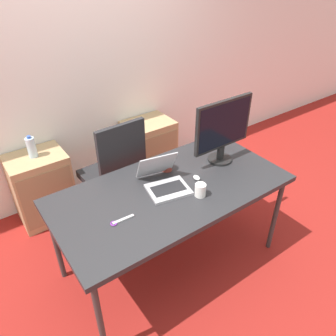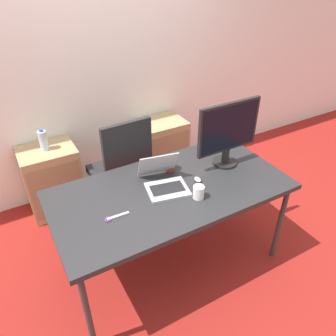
# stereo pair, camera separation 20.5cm
# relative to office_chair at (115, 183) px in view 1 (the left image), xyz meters

# --- Properties ---
(ground_plane) EXTENTS (14.00, 14.00, 0.00)m
(ground_plane) POSITION_rel_office_chair_xyz_m (0.10, -0.76, -0.41)
(ground_plane) COLOR maroon
(wall_back) EXTENTS (10.00, 0.05, 2.60)m
(wall_back) POSITION_rel_office_chair_xyz_m (0.10, 0.66, 0.89)
(wall_back) COLOR white
(wall_back) RESTS_ON ground_plane
(desk) EXTENTS (1.73, 0.88, 0.78)m
(desk) POSITION_rel_office_chair_xyz_m (0.10, -0.76, 0.32)
(desk) COLOR #28282B
(desk) RESTS_ON ground_plane
(office_chair) EXTENTS (0.56, 0.57, 1.08)m
(office_chair) POSITION_rel_office_chair_xyz_m (0.00, 0.00, 0.00)
(office_chair) COLOR #232326
(office_chair) RESTS_ON ground_plane
(cabinet_left) EXTENTS (0.51, 0.41, 0.69)m
(cabinet_left) POSITION_rel_office_chair_xyz_m (-0.56, 0.42, -0.06)
(cabinet_left) COLOR tan
(cabinet_left) RESTS_ON ground_plane
(cabinet_right) EXTENTS (0.51, 0.41, 0.69)m
(cabinet_right) POSITION_rel_office_chair_xyz_m (0.65, 0.42, -0.06)
(cabinet_right) COLOR tan
(cabinet_right) RESTS_ON ground_plane
(water_bottle) EXTENTS (0.08, 0.08, 0.21)m
(water_bottle) POSITION_rel_office_chair_xyz_m (-0.56, 0.42, 0.38)
(water_bottle) COLOR silver
(water_bottle) RESTS_ON cabinet_left
(laptop_center) EXTENTS (0.33, 0.40, 0.23)m
(laptop_center) POSITION_rel_office_chair_xyz_m (0.06, -0.72, 0.42)
(laptop_center) COLOR #ADADB2
(laptop_center) RESTS_ON desk
(monitor) EXTENTS (0.54, 0.20, 0.52)m
(monitor) POSITION_rel_office_chair_xyz_m (0.64, -0.69, 0.65)
(monitor) COLOR black
(monitor) RESTS_ON desk
(mouse) EXTENTS (0.04, 0.06, 0.03)m
(mouse) POSITION_rel_office_chair_xyz_m (0.31, -0.79, 0.39)
(mouse) COLOR silver
(mouse) RESTS_ON desk
(coffee_cup_white) EXTENTS (0.08, 0.08, 0.10)m
(coffee_cup_white) POSITION_rel_office_chair_xyz_m (0.21, -0.95, 0.42)
(coffee_cup_white) COLOR white
(coffee_cup_white) RESTS_ON desk
(coffee_cup_brown) EXTENTS (0.09, 0.09, 0.10)m
(coffee_cup_brown) POSITION_rel_office_chair_xyz_m (0.20, -0.55, 0.42)
(coffee_cup_brown) COLOR maroon
(coffee_cup_brown) RESTS_ON desk
(scissors) EXTENTS (0.17, 0.05, 0.01)m
(scissors) POSITION_rel_office_chair_xyz_m (-0.38, -0.86, 0.38)
(scissors) COLOR #B2B2B7
(scissors) RESTS_ON desk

